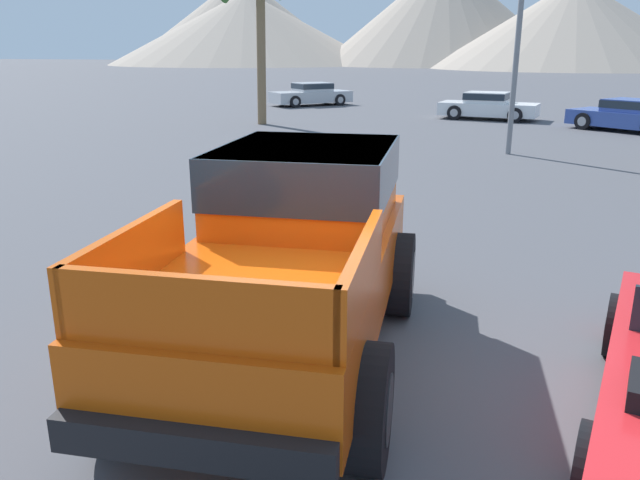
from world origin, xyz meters
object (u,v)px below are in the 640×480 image
parked_car_blue (629,115)px  palm_tree_tall (258,3)px  orange_pickup_truck (295,243)px  parked_car_silver (311,94)px  parked_car_white (488,106)px  traffic_light_main (584,3)px

parked_car_blue → palm_tree_tall: bearing=133.3°
orange_pickup_truck → parked_car_silver: bearing=102.0°
parked_car_white → parked_car_blue: size_ratio=0.98×
parked_car_white → parked_car_blue: parked_car_blue is taller
orange_pickup_truck → parked_car_blue: 21.56m
orange_pickup_truck → palm_tree_tall: bearing=107.7°
parked_car_blue → traffic_light_main: bearing=-164.8°
parked_car_blue → palm_tree_tall: (-14.17, -2.21, 4.12)m
traffic_light_main → palm_tree_tall: bearing=157.7°
orange_pickup_truck → parked_car_silver: size_ratio=1.16×
orange_pickup_truck → parked_car_silver: orange_pickup_truck is taller
orange_pickup_truck → palm_tree_tall: (-8.54, 18.60, 3.59)m
parked_car_white → traffic_light_main: 10.75m
orange_pickup_truck → parked_car_blue: (5.64, 20.81, -0.53)m
parked_car_white → palm_tree_tall: size_ratio=0.70×
parked_car_white → parked_car_blue: bearing=70.8°
parked_car_white → traffic_light_main: (2.93, -9.71, 3.57)m
orange_pickup_truck → traffic_light_main: bearing=70.0°
parked_car_silver → parked_car_white: bearing=-160.2°
orange_pickup_truck → parked_car_silver: (-9.53, 27.77, -0.52)m
parked_car_silver → orange_pickup_truck: bearing=152.3°
orange_pickup_truck → parked_car_white: (0.25, 23.49, -0.54)m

